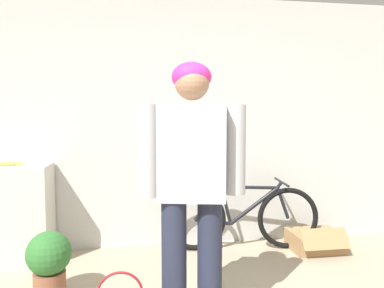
{
  "coord_description": "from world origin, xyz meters",
  "views": [
    {
      "loc": [
        -0.34,
        -1.38,
        1.38
      ],
      "look_at": [
        0.03,
        1.0,
        1.2
      ],
      "focal_mm": 35.0,
      "sensor_mm": 36.0,
      "label": 1
    }
  ],
  "objects_px": {
    "person": "(192,174)",
    "potted_plant": "(49,261)",
    "cardboard_box": "(315,241)",
    "bicycle": "(242,217)",
    "banana": "(5,164)"
  },
  "relations": [
    {
      "from": "person",
      "to": "potted_plant",
      "type": "relative_size",
      "value": 3.38
    },
    {
      "from": "person",
      "to": "potted_plant",
      "type": "height_order",
      "value": "person"
    },
    {
      "from": "cardboard_box",
      "to": "potted_plant",
      "type": "xyz_separation_m",
      "value": [
        -2.47,
        -0.62,
        0.19
      ]
    },
    {
      "from": "person",
      "to": "bicycle",
      "type": "height_order",
      "value": "person"
    },
    {
      "from": "banana",
      "to": "potted_plant",
      "type": "bearing_deg",
      "value": -55.02
    },
    {
      "from": "person",
      "to": "bicycle",
      "type": "relative_size",
      "value": 1.08
    },
    {
      "from": "person",
      "to": "bicycle",
      "type": "bearing_deg",
      "value": 72.24
    },
    {
      "from": "banana",
      "to": "potted_plant",
      "type": "xyz_separation_m",
      "value": [
        0.53,
        -0.76,
        -0.65
      ]
    },
    {
      "from": "banana",
      "to": "potted_plant",
      "type": "height_order",
      "value": "banana"
    },
    {
      "from": "person",
      "to": "banana",
      "type": "xyz_separation_m",
      "value": [
        -1.55,
        1.25,
        -0.06
      ]
    },
    {
      "from": "bicycle",
      "to": "banana",
      "type": "xyz_separation_m",
      "value": [
        -2.26,
        -0.0,
        0.6
      ]
    },
    {
      "from": "potted_plant",
      "to": "person",
      "type": "bearing_deg",
      "value": -25.73
    },
    {
      "from": "banana",
      "to": "cardboard_box",
      "type": "bearing_deg",
      "value": -2.58
    },
    {
      "from": "cardboard_box",
      "to": "banana",
      "type": "bearing_deg",
      "value": 177.42
    },
    {
      "from": "cardboard_box",
      "to": "potted_plant",
      "type": "bearing_deg",
      "value": -165.79
    }
  ]
}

